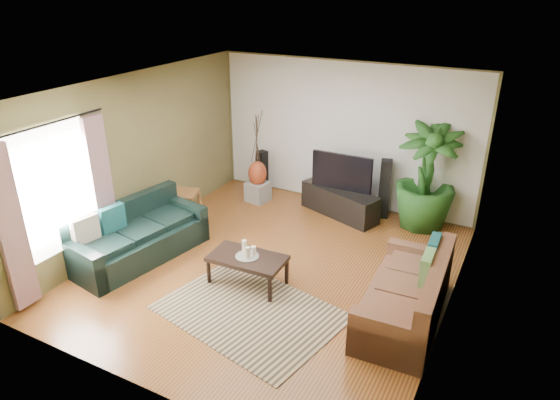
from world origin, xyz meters
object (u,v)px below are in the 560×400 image
Objects in this scene: coffee_table at (248,270)px; tv_stand at (340,202)px; sofa_right at (405,290)px; side_table at (184,205)px; sofa_left at (138,233)px; pedestal at (258,192)px; vase at (258,174)px; speaker_right at (384,189)px; speaker_left at (262,173)px; television at (342,172)px; potted_plant at (426,177)px.

tv_stand is (0.33, 2.72, 0.03)m from coffee_table.
side_table is (-4.28, 1.05, -0.17)m from sofa_right.
coffee_table is 0.70× the size of tv_stand.
sofa_left is 5.46× the size of pedestal.
speaker_right is at bearing 10.96° from vase.
side_table is at bearing -100.36° from speaker_left.
speaker_left is at bearing 0.76° from sofa_left.
speaker_right is (2.43, 0.16, 0.08)m from speaker_left.
tv_stand is at bearing -145.74° from sofa_right.
tv_stand is 1.73m from speaker_left.
vase is at bearing 114.71° from coffee_table.
tv_stand is 2.83m from side_table.
coffee_table is 2.47m from side_table.
sofa_right is 3.82× the size of side_table.
tv_stand is 1.65m from pedestal.
sofa_right is 4.19m from vase.
speaker_right is at bearing 68.42° from coffee_table.
pedestal is (-1.64, -0.18, -0.64)m from television.
sofa_right is at bearing -33.75° from vase.
vase is at bearing 175.73° from speaker_right.
potted_plant is at bearing -173.74° from sofa_right.
speaker_left is (-1.71, 0.15, 0.21)m from tv_stand.
sofa_left is 1.95× the size of speaker_right.
pedestal is at bearing 0.00° from vase.
potted_plant is (1.43, 0.26, 0.67)m from tv_stand.
pedestal is at bearing 175.73° from speaker_right.
side_table is at bearing -129.56° from tv_stand.
side_table is (-0.80, -1.28, 0.06)m from pedestal.
vase is (-1.64, -0.16, 0.31)m from tv_stand.
television reaches higher than tv_stand.
coffee_table is 0.98× the size of speaker_right.
vase reaches higher than coffee_table.
pedestal is 0.76× the size of side_table.
coffee_table is (1.87, 0.15, -0.21)m from sofa_left.
coffee_table is 2.15× the size of vase.
tv_stand is 1.36× the size of television.
tv_stand is at bearing -90.00° from television.
side_table is (-3.86, -1.69, -0.67)m from potted_plant.
vase reaches higher than tv_stand.
potted_plant is (1.76, 2.98, 0.71)m from coffee_table.
speaker_left is (-1.38, 2.86, 0.24)m from coffee_table.
potted_plant reaches higher than coffee_table.
pedestal is (0.56, 2.71, -0.23)m from sofa_left.
speaker_right reaches higher than coffee_table.
tv_stand is at bearing -169.79° from potted_plant.
television is at bearing -27.26° from sofa_left.
pedestal is (-3.07, -0.41, -0.73)m from potted_plant.
sofa_left is 3.65m from television.
sofa_right is at bearing -83.31° from speaker_right.
vase is at bearing -172.33° from potted_plant.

